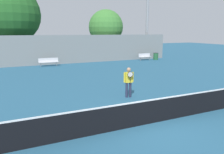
% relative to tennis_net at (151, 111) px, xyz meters
% --- Properties ---
extents(ground_plane, '(100.00, 100.00, 0.00)m').
position_rel_tennis_net_xyz_m(ground_plane, '(0.00, 0.00, -0.51)').
color(ground_plane, '#285B7A').
extents(tennis_net, '(11.17, 0.09, 1.01)m').
position_rel_tennis_net_xyz_m(tennis_net, '(0.00, 0.00, 0.00)').
color(tennis_net, '#195128').
rests_on(tennis_net, ground_plane).
extents(tennis_player, '(0.56, 0.45, 1.69)m').
position_rel_tennis_net_xyz_m(tennis_player, '(0.92, 3.51, 0.45)').
color(tennis_player, '#282D47').
rests_on(tennis_player, ground_plane).
extents(bench_courtside_near, '(1.68, 0.40, 0.87)m').
position_rel_tennis_net_xyz_m(bench_courtside_near, '(10.60, 16.85, 0.03)').
color(bench_courtside_near, silver).
rests_on(bench_courtside_near, ground_plane).
extents(bench_courtside_far, '(2.04, 0.40, 0.87)m').
position_rel_tennis_net_xyz_m(bench_courtside_far, '(-1.41, 16.85, 0.03)').
color(bench_courtside_far, silver).
rests_on(bench_courtside_far, ground_plane).
extents(light_pole_near_left, '(0.90, 0.60, 12.17)m').
position_rel_tennis_net_xyz_m(light_pole_near_left, '(11.94, 18.58, 6.12)').
color(light_pole_near_left, '#939399').
rests_on(light_pole_near_left, ground_plane).
extents(trash_bin, '(0.65, 0.65, 0.90)m').
position_rel_tennis_net_xyz_m(trash_bin, '(12.25, 16.76, -0.06)').
color(trash_bin, '#235B33').
rests_on(trash_bin, ground_plane).
extents(back_fence, '(28.37, 0.06, 3.24)m').
position_rel_tennis_net_xyz_m(back_fence, '(0.00, 17.96, 1.10)').
color(back_fence, gray).
rests_on(back_fence, ground_plane).
extents(tree_green_tall, '(6.31, 6.31, 8.67)m').
position_rel_tennis_net_xyz_m(tree_green_tall, '(-4.46, 21.30, 4.99)').
color(tree_green_tall, brown).
rests_on(tree_green_tall, ground_plane).
extents(tree_green_broad, '(4.62, 4.62, 6.53)m').
position_rel_tennis_net_xyz_m(tree_green_broad, '(6.96, 20.98, 3.69)').
color(tree_green_broad, brown).
rests_on(tree_green_broad, ground_plane).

